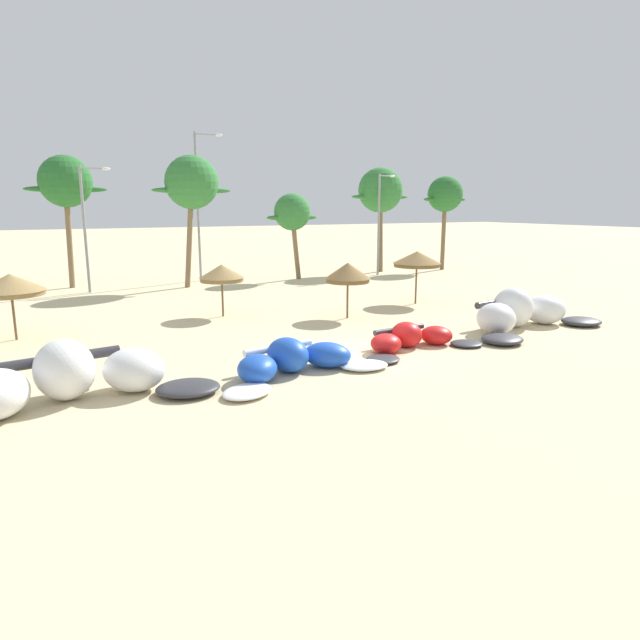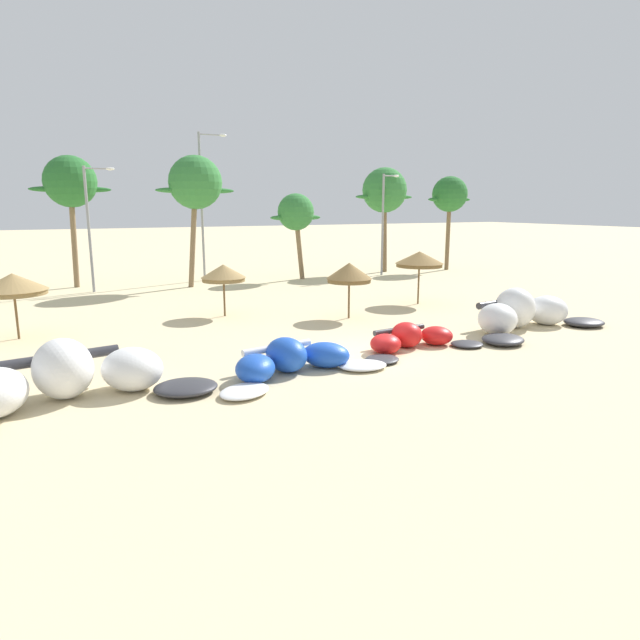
% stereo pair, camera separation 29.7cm
% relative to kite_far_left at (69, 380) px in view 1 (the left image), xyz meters
% --- Properties ---
extents(ground_plane, '(260.00, 260.00, 0.00)m').
position_rel_kite_far_left_xyz_m(ground_plane, '(10.45, 0.85, -0.68)').
color(ground_plane, beige).
extents(kite_far_left, '(8.30, 4.50, 1.79)m').
position_rel_kite_far_left_xyz_m(kite_far_left, '(0.00, 0.00, 0.00)').
color(kite_far_left, '#333338').
rests_on(kite_far_left, ground).
extents(kite_left, '(6.57, 3.57, 1.17)m').
position_rel_kite_far_left_xyz_m(kite_left, '(6.85, -0.37, -0.23)').
color(kite_left, white).
rests_on(kite_left, ground).
extents(kite_left_of_center, '(5.90, 2.89, 1.01)m').
position_rel_kite_far_left_xyz_m(kite_left_of_center, '(12.40, 0.54, -0.30)').
color(kite_left_of_center, '#333338').
rests_on(kite_left_of_center, ground).
extents(kite_center, '(8.23, 4.31, 1.86)m').
position_rel_kite_far_left_xyz_m(kite_center, '(19.02, 1.16, 0.03)').
color(kite_center, '#333338').
rests_on(kite_center, ground).
extents(beach_umbrella_near_van, '(2.73, 2.73, 2.80)m').
position_rel_kite_far_left_xyz_m(beach_umbrella_near_van, '(-1.55, 9.37, 1.67)').
color(beach_umbrella_near_van, brown).
rests_on(beach_umbrella_near_van, ground).
extents(beach_umbrella_middle, '(2.27, 2.27, 2.66)m').
position_rel_kite_far_left_xyz_m(beach_umbrella_middle, '(7.74, 10.23, 1.54)').
color(beach_umbrella_middle, brown).
rests_on(beach_umbrella_middle, ground).
extents(beach_umbrella_near_palms, '(2.27, 2.27, 2.79)m').
position_rel_kite_far_left_xyz_m(beach_umbrella_near_palms, '(13.17, 6.92, 1.62)').
color(beach_umbrella_near_palms, brown).
rests_on(beach_umbrella_near_palms, ground).
extents(beach_umbrella_outermost, '(2.73, 2.73, 3.02)m').
position_rel_kite_far_left_xyz_m(beach_umbrella_outermost, '(18.78, 8.74, 1.89)').
color(beach_umbrella_outermost, brown).
rests_on(beach_umbrella_outermost, ground).
extents(palm_left, '(5.15, 3.44, 8.86)m').
position_rel_kite_far_left_xyz_m(palm_left, '(1.73, 24.75, 6.37)').
color(palm_left, '#7F6647').
rests_on(palm_left, ground).
extents(palm_left_of_gap, '(5.39, 3.59, 8.90)m').
position_rel_kite_far_left_xyz_m(palm_left_of_gap, '(9.31, 21.31, 6.34)').
color(palm_left_of_gap, '#7F6647').
rests_on(palm_left_of_gap, ground).
extents(palm_center_left, '(4.13, 2.76, 6.47)m').
position_rel_kite_far_left_xyz_m(palm_center_left, '(16.96, 21.79, 4.32)').
color(palm_center_left, '#7F6647').
rests_on(palm_center_left, ground).
extents(palm_center_right, '(5.55, 3.70, 8.67)m').
position_rel_kite_far_left_xyz_m(palm_center_right, '(25.55, 22.89, 6.07)').
color(palm_center_right, brown).
rests_on(palm_center_right, ground).
extents(palm_right_of_gap, '(4.54, 3.03, 8.04)m').
position_rel_kite_far_left_xyz_m(palm_right_of_gap, '(31.47, 21.74, 5.74)').
color(palm_right_of_gap, brown).
rests_on(palm_right_of_gap, ground).
extents(lamppost_west_center, '(1.92, 0.24, 8.02)m').
position_rel_kite_far_left_xyz_m(lamppost_west_center, '(2.62, 21.91, 3.86)').
color(lamppost_west_center, gray).
rests_on(lamppost_west_center, ground).
extents(lamppost_east_center, '(2.16, 0.24, 10.76)m').
position_rel_kite_far_left_xyz_m(lamppost_east_center, '(10.61, 24.23, 5.29)').
color(lamppost_east_center, gray).
rests_on(lamppost_east_center, ground).
extents(lamppost_east, '(1.55, 0.24, 8.02)m').
position_rel_kite_far_left_xyz_m(lamppost_east, '(24.39, 21.09, 3.83)').
color(lamppost_east, gray).
rests_on(lamppost_east, ground).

